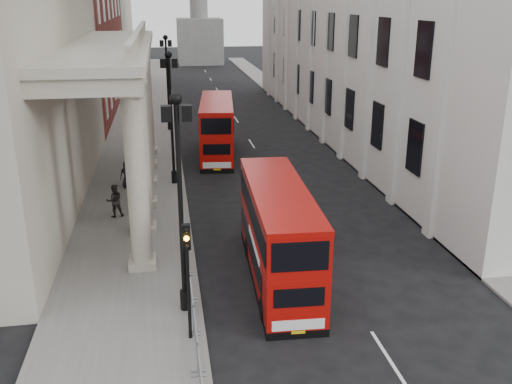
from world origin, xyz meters
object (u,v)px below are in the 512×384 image
pedestrian_a (135,211)px  pedestrian_b (114,201)px  lamp_post_north (167,76)px  bus_near (278,232)px  bus_far (217,127)px  lamp_post_south (180,191)px  lamp_post_mid (171,109)px  pedestrian_c (127,174)px  traffic_light (187,261)px

pedestrian_a → pedestrian_b: size_ratio=0.98×
lamp_post_north → bus_near: bearing=-82.2°
lamp_post_north → pedestrian_a: size_ratio=4.65×
bus_far → pedestrian_a: (-5.64, -14.08, -1.19)m
lamp_post_south → lamp_post_mid: same height
bus_near → pedestrian_c: bus_near is taller
bus_near → bus_far: bus_far is taller
lamp_post_north → traffic_light: bearing=-89.8°
bus_near → pedestrian_a: size_ratio=5.34×
pedestrian_c → lamp_post_north: bearing=85.0°
lamp_post_mid → pedestrian_c: lamp_post_mid is taller
lamp_post_north → traffic_light: 34.07m
lamp_post_mid → pedestrian_a: 8.54m
bus_near → traffic_light: bearing=-130.9°
lamp_post_mid → traffic_light: 18.11m
lamp_post_south → bus_near: (4.06, 2.18, -2.77)m
traffic_light → bus_far: size_ratio=0.43×
lamp_post_north → pedestrian_a: 23.70m
bus_near → bus_far: size_ratio=0.96×
pedestrian_b → lamp_post_mid: bearing=-135.0°
traffic_light → pedestrian_c: (-3.04, 17.52, -2.13)m
lamp_post_south → pedestrian_b: (-3.33, 10.46, -3.88)m
lamp_post_mid → lamp_post_north: bearing=90.0°
pedestrian_a → pedestrian_b: 2.08m
bus_near → pedestrian_b: 11.15m
lamp_post_mid → lamp_post_north: size_ratio=1.00×
bus_near → pedestrian_b: size_ratio=5.22×
traffic_light → pedestrian_c: size_ratio=2.50×
pedestrian_a → pedestrian_c: (-0.75, 6.78, -0.03)m
pedestrian_b → pedestrian_c: (0.40, 5.05, -0.06)m
pedestrian_b → lamp_post_north: bearing=-112.8°
lamp_post_south → traffic_light: 2.71m
lamp_post_north → bus_far: (3.46, -9.19, -2.71)m
lamp_post_mid → pedestrian_c: bearing=-170.4°
lamp_post_mid → pedestrian_c: (-2.94, -0.50, -3.93)m
traffic_light → pedestrian_b: traffic_light is taller
lamp_post_north → traffic_light: (0.10, -34.02, -1.80)m
lamp_post_north → pedestrian_b: bearing=-98.8°
pedestrian_a → pedestrian_b: pedestrian_b is taller
pedestrian_b → lamp_post_south: bearing=93.7°
lamp_post_mid → bus_near: (4.06, -13.82, -2.77)m
lamp_post_mid → pedestrian_a: lamp_post_mid is taller
bus_far → pedestrian_a: bus_far is taller
pedestrian_a → lamp_post_south: bearing=-90.1°
lamp_post_south → lamp_post_north: 32.00m
lamp_post_south → bus_near: lamp_post_south is taller
lamp_post_north → bus_far: 10.19m
traffic_light → lamp_post_mid: bearing=90.3°
lamp_post_south → pedestrian_b: bearing=107.7°
bus_far → pedestrian_c: bus_far is taller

